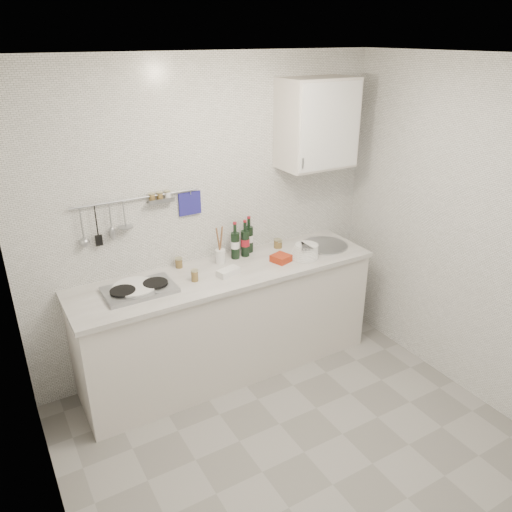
{
  "coord_description": "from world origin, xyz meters",
  "views": [
    {
      "loc": [
        -1.57,
        -2.04,
        2.61
      ],
      "look_at": [
        0.15,
        0.9,
        1.08
      ],
      "focal_mm": 35.0,
      "sensor_mm": 36.0,
      "label": 1
    }
  ],
  "objects": [
    {
      "name": "jar_c",
      "position": [
        0.58,
        1.28,
        0.96
      ],
      "size": [
        0.06,
        0.06,
        0.08
      ],
      "rotation": [
        0.0,
        0.0,
        0.39
      ],
      "color": "brown",
      "rests_on": "counter"
    },
    {
      "name": "floor",
      "position": [
        0.0,
        0.0,
        0.0
      ],
      "size": [
        3.0,
        3.0,
        0.0
      ],
      "primitive_type": "plane",
      "color": "slate",
      "rests_on": "ground"
    },
    {
      "name": "jar_d",
      "position": [
        -0.29,
        1.06,
        0.97
      ],
      "size": [
        0.06,
        0.06,
        0.09
      ],
      "rotation": [
        0.0,
        0.0,
        -0.03
      ],
      "color": "brown",
      "rests_on": "counter"
    },
    {
      "name": "counter",
      "position": [
        0.01,
        1.1,
        0.43
      ],
      "size": [
        2.44,
        0.64,
        0.96
      ],
      "color": "silver",
      "rests_on": "floor"
    },
    {
      "name": "wine_bottles",
      "position": [
        0.25,
        1.29,
        1.07
      ],
      "size": [
        0.24,
        0.13,
        0.31
      ],
      "rotation": [
        0.0,
        0.0,
        0.35
      ],
      "color": "black",
      "rests_on": "counter"
    },
    {
      "name": "plate_stack_hob",
      "position": [
        -0.73,
        1.12,
        0.94
      ],
      "size": [
        0.33,
        0.33,
        0.04
      ],
      "rotation": [
        0.0,
        0.0,
        0.18
      ],
      "color": "#44529B",
      "rests_on": "counter"
    },
    {
      "name": "wall_rail",
      "position": [
        -0.6,
        1.37,
        1.43
      ],
      "size": [
        0.98,
        0.09,
        0.34
      ],
      "color": "#93969B",
      "rests_on": "back_wall"
    },
    {
      "name": "wall_left",
      "position": [
        -1.5,
        0.0,
        1.25
      ],
      "size": [
        0.02,
        2.8,
        2.5
      ],
      "primitive_type": "cube",
      "color": "silver",
      "rests_on": "floor"
    },
    {
      "name": "strawberry_punnet",
      "position": [
        0.45,
        1.02,
        0.95
      ],
      "size": [
        0.17,
        0.17,
        0.06
      ],
      "primitive_type": "cube",
      "rotation": [
        0.0,
        0.0,
        0.31
      ],
      "color": "red",
      "rests_on": "counter"
    },
    {
      "name": "utensil_crock",
      "position": [
        0.02,
        1.24,
        0.99
      ],
      "size": [
        0.08,
        0.08,
        0.32
      ],
      "rotation": [
        0.0,
        0.0,
        0.25
      ],
      "color": "white",
      "rests_on": "counter"
    },
    {
      "name": "wall_cabinet",
      "position": [
        0.9,
        1.22,
        1.95
      ],
      "size": [
        0.6,
        0.38,
        0.7
      ],
      "color": "silver",
      "rests_on": "back_wall"
    },
    {
      "name": "jar_a",
      "position": [
        -0.3,
        1.33,
        0.96
      ],
      "size": [
        0.06,
        0.06,
        0.08
      ],
      "rotation": [
        0.0,
        0.0,
        0.11
      ],
      "color": "brown",
      "rests_on": "counter"
    },
    {
      "name": "plate_stack_sink",
      "position": [
        0.68,
        1.0,
        0.97
      ],
      "size": [
        0.25,
        0.24,
        0.11
      ],
      "rotation": [
        0.0,
        0.0,
        -0.31
      ],
      "color": "white",
      "rests_on": "counter"
    },
    {
      "name": "butter_dish",
      "position": [
        -0.03,
        1.01,
        0.95
      ],
      "size": [
        0.19,
        0.13,
        0.05
      ],
      "primitive_type": "cube",
      "rotation": [
        0.0,
        0.0,
        0.23
      ],
      "color": "white",
      "rests_on": "counter"
    },
    {
      "name": "wall_right",
      "position": [
        1.5,
        0.0,
        1.25
      ],
      "size": [
        0.02,
        2.8,
        2.5
      ],
      "primitive_type": "cube",
      "color": "silver",
      "rests_on": "floor"
    },
    {
      "name": "jar_b",
      "position": [
        0.59,
        1.27,
        0.95
      ],
      "size": [
        0.06,
        0.06,
        0.07
      ],
      "rotation": [
        0.0,
        0.0,
        -0.31
      ],
      "color": "brown",
      "rests_on": "counter"
    },
    {
      "name": "back_wall",
      "position": [
        0.0,
        1.4,
        1.25
      ],
      "size": [
        3.0,
        0.02,
        2.5
      ],
      "primitive_type": "cube",
      "color": "silver",
      "rests_on": "floor"
    },
    {
      "name": "ceiling",
      "position": [
        0.0,
        0.0,
        2.5
      ],
      "size": [
        3.0,
        3.0,
        0.0
      ],
      "primitive_type": "plane",
      "rotation": [
        3.14,
        0.0,
        0.0
      ],
      "color": "silver",
      "rests_on": "back_wall"
    }
  ]
}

